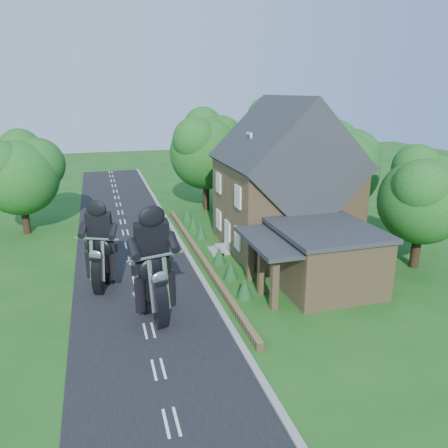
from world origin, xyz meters
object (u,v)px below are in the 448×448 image
object	(u,v)px
motorcycle_lead	(155,305)
house	(284,185)
motorcycle_follow	(104,276)
garden_wall	(200,256)
annex	(322,256)

from	to	relation	value
motorcycle_lead	house	bearing A→B (deg)	-154.57
motorcycle_lead	motorcycle_follow	bearing A→B (deg)	-76.00
motorcycle_lead	garden_wall	bearing A→B (deg)	-132.07
garden_wall	annex	xyz separation A→B (m)	(5.57, -5.80, 1.57)
garden_wall	house	bearing A→B (deg)	9.17
garden_wall	motorcycle_follow	xyz separation A→B (m)	(-6.13, -2.91, 0.57)
garden_wall	motorcycle_follow	size ratio (longest dim) A/B	13.36
garden_wall	motorcycle_lead	size ratio (longest dim) A/B	11.93
motorcycle_lead	motorcycle_follow	world-z (taller)	motorcycle_lead
house	garden_wall	bearing A→B (deg)	-170.83
annex	motorcycle_lead	size ratio (longest dim) A/B	3.82
garden_wall	motorcycle_lead	distance (m)	8.19
house	annex	world-z (taller)	house
garden_wall	house	size ratio (longest dim) A/B	2.15
annex	garden_wall	bearing A→B (deg)	133.84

